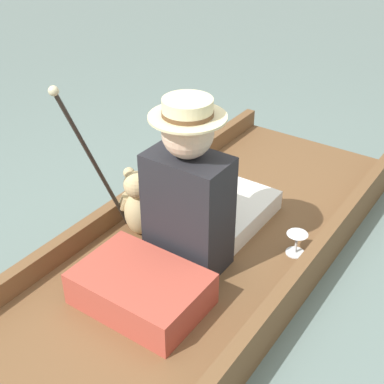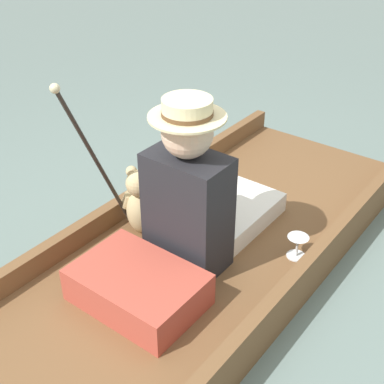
% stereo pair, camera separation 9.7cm
% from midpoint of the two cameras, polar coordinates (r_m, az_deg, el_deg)
% --- Properties ---
extents(ground_plane, '(16.00, 16.00, 0.00)m').
position_cam_midpoint_polar(ground_plane, '(2.67, 0.31, -9.54)').
color(ground_plane, slate).
extents(punt_boat, '(1.09, 3.10, 0.24)m').
position_cam_midpoint_polar(punt_boat, '(2.62, 0.31, -8.37)').
color(punt_boat, brown).
rests_on(punt_boat, ground_plane).
extents(seat_cushion, '(0.55, 0.38, 0.16)m').
position_cam_midpoint_polar(seat_cushion, '(2.35, -4.67, -10.05)').
color(seat_cushion, '#B24738').
rests_on(seat_cushion, punt_boat).
extents(seated_person, '(0.37, 0.83, 0.83)m').
position_cam_midpoint_polar(seated_person, '(2.48, 1.91, -0.59)').
color(seated_person, white).
rests_on(seated_person, punt_boat).
extents(teddy_bear, '(0.26, 0.15, 0.37)m').
position_cam_midpoint_polar(teddy_bear, '(2.70, -4.46, -1.17)').
color(teddy_bear, tan).
rests_on(teddy_bear, punt_boat).
extents(wine_glass, '(0.10, 0.10, 0.12)m').
position_cam_midpoint_polar(wine_glass, '(2.63, 12.24, -5.30)').
color(wine_glass, silver).
rests_on(wine_glass, punt_boat).
extents(walking_cane, '(0.04, 0.40, 0.89)m').
position_cam_midpoint_polar(walking_cane, '(2.48, -9.62, 4.24)').
color(walking_cane, '#2D2823').
rests_on(walking_cane, punt_boat).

